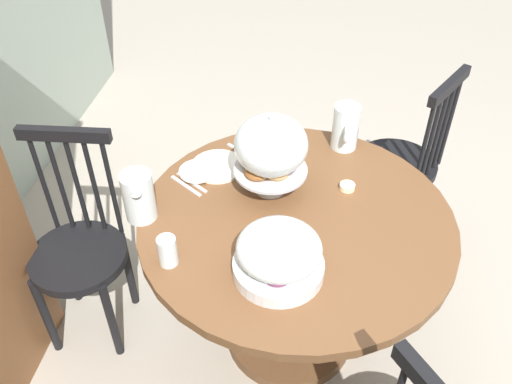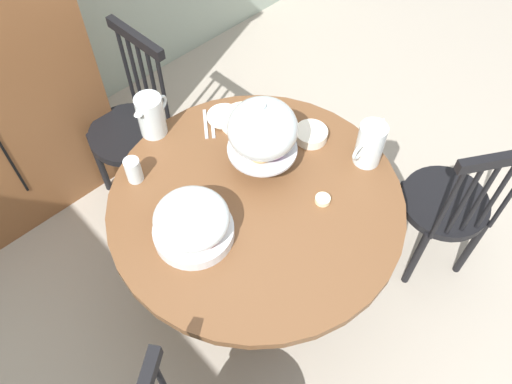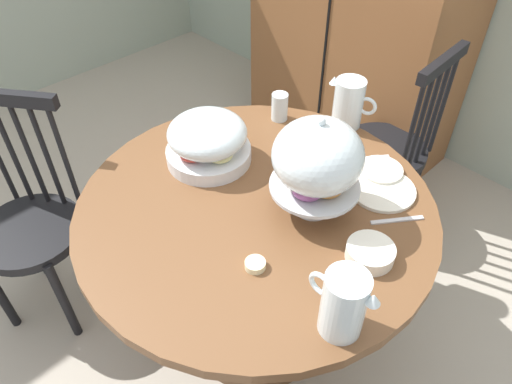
{
  "view_description": "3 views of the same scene",
  "coord_description": "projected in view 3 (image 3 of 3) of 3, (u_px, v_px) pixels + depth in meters",
  "views": [
    {
      "loc": [
        -1.35,
        0.1,
        2.1
      ],
      "look_at": [
        0.11,
        0.31,
        0.84
      ],
      "focal_mm": 37.94,
      "sensor_mm": 36.0,
      "label": 1
    },
    {
      "loc": [
        -0.69,
        -0.7,
        2.41
      ],
      "look_at": [
        0.11,
        0.16,
        0.79
      ],
      "focal_mm": 36.71,
      "sensor_mm": 36.0,
      "label": 2
    },
    {
      "loc": [
        0.91,
        -0.61,
        1.82
      ],
      "look_at": [
        0.11,
        0.16,
        0.79
      ],
      "focal_mm": 33.62,
      "sensor_mm": 36.0,
      "label": 3
    }
  ],
  "objects": [
    {
      "name": "cereal_bowl",
      "position": [
        370.0,
        253.0,
        1.37
      ],
      "size": [
        0.14,
        0.14,
        0.04
      ],
      "primitive_type": "cylinder",
      "color": "white",
      "rests_on": "dining_table"
    },
    {
      "name": "windsor_chair_facing_door",
      "position": [
        388.0,
        152.0,
        2.21
      ],
      "size": [
        0.4,
        0.4,
        0.97
      ],
      "color": "black",
      "rests_on": "ground_plane"
    },
    {
      "name": "soup_spoon",
      "position": [
        397.0,
        220.0,
        1.49
      ],
      "size": [
        0.11,
        0.15,
        0.01
      ],
      "primitive_type": "cube",
      "rotation": [
        0.0,
        0.0,
        7.23
      ],
      "color": "silver",
      "rests_on": "dining_table"
    },
    {
      "name": "pastry_stand_with_dome",
      "position": [
        317.0,
        160.0,
        1.4
      ],
      "size": [
        0.28,
        0.28,
        0.34
      ],
      "color": "silver",
      "rests_on": "dining_table"
    },
    {
      "name": "butter_dish",
      "position": [
        255.0,
        265.0,
        1.35
      ],
      "size": [
        0.06,
        0.06,
        0.02
      ],
      "primitive_type": "cylinder",
      "color": "beige",
      "rests_on": "dining_table"
    },
    {
      "name": "table_knife",
      "position": [
        369.0,
        164.0,
        1.69
      ],
      "size": [
        0.11,
        0.15,
        0.01
      ],
      "primitive_type": "cube",
      "rotation": [
        0.0,
        0.0,
        7.23
      ],
      "color": "silver",
      "rests_on": "dining_table"
    },
    {
      "name": "ground_plane",
      "position": [
        210.0,
        334.0,
        2.03
      ],
      "size": [
        10.0,
        10.0,
        0.0
      ],
      "primitive_type": "plane",
      "color": "#A89E8E"
    },
    {
      "name": "dinner_fork",
      "position": [
        366.0,
        158.0,
        1.71
      ],
      "size": [
        0.11,
        0.15,
        0.01
      ],
      "primitive_type": "cube",
      "rotation": [
        0.0,
        0.0,
        7.23
      ],
      "color": "silver",
      "rests_on": "dining_table"
    },
    {
      "name": "windsor_chair_near_window",
      "position": [
        33.0,
        227.0,
        1.86
      ],
      "size": [
        0.46,
        0.46,
        0.97
      ],
      "color": "black",
      "rests_on": "ground_plane"
    },
    {
      "name": "dining_table",
      "position": [
        256.0,
        248.0,
        1.7
      ],
      "size": [
        1.17,
        1.17,
        0.74
      ],
      "color": "brown",
      "rests_on": "ground_plane"
    },
    {
      "name": "milk_pitcher",
      "position": [
        348.0,
        105.0,
        1.82
      ],
      "size": [
        0.19,
        0.11,
        0.19
      ],
      "color": "silver",
      "rests_on": "dining_table"
    },
    {
      "name": "fruit_platter_covered",
      "position": [
        208.0,
        140.0,
        1.66
      ],
      "size": [
        0.3,
        0.3,
        0.18
      ],
      "color": "silver",
      "rests_on": "dining_table"
    },
    {
      "name": "china_plate_large",
      "position": [
        382.0,
        189.0,
        1.59
      ],
      "size": [
        0.22,
        0.22,
        0.01
      ],
      "primitive_type": "cylinder",
      "color": "white",
      "rests_on": "dining_table"
    },
    {
      "name": "drinking_glass",
      "position": [
        280.0,
        107.0,
        1.87
      ],
      "size": [
        0.06,
        0.06,
        0.11
      ],
      "primitive_type": "cylinder",
      "color": "silver",
      "rests_on": "dining_table"
    },
    {
      "name": "orange_juice_pitcher",
      "position": [
        344.0,
        305.0,
        1.16
      ],
      "size": [
        0.19,
        0.11,
        0.2
      ],
      "color": "silver",
      "rests_on": "dining_table"
    },
    {
      "name": "china_plate_small",
      "position": [
        381.0,
        170.0,
        1.65
      ],
      "size": [
        0.15,
        0.15,
        0.01
      ],
      "primitive_type": "cylinder",
      "color": "white",
      "rests_on": "china_plate_large"
    }
  ]
}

